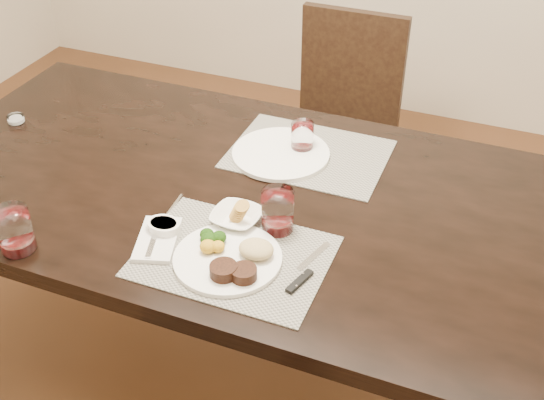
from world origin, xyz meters
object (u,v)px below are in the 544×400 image
at_px(steak_knife, 303,275).
at_px(far_plate, 281,154).
at_px(dinner_plate, 232,258).
at_px(cracker_bowl, 236,217).
at_px(chair_far, 342,115).
at_px(wine_glass_near, 278,213).

bearing_deg(steak_knife, far_plate, 133.22).
xyz_separation_m(dinner_plate, cracker_bowl, (-0.05, 0.15, 0.00)).
relative_size(chair_far, dinner_plate, 3.40).
bearing_deg(wine_glass_near, chair_far, 97.47).
bearing_deg(cracker_bowl, far_plate, 91.73).
height_order(cracker_bowl, wine_glass_near, wine_glass_near).
bearing_deg(far_plate, chair_far, 91.64).
height_order(steak_knife, wine_glass_near, wine_glass_near).
xyz_separation_m(chair_far, cracker_bowl, (0.03, -1.08, 0.27)).
xyz_separation_m(steak_knife, wine_glass_near, (-0.12, 0.15, 0.05)).
relative_size(steak_knife, far_plate, 0.72).
distance_m(chair_far, steak_knife, 1.26).
relative_size(dinner_plate, steak_knife, 1.27).
distance_m(dinner_plate, wine_glass_near, 0.18).
bearing_deg(far_plate, steak_knife, -63.05).
height_order(dinner_plate, steak_knife, dinner_plate).
distance_m(chair_far, cracker_bowl, 1.11).
height_order(chair_far, far_plate, chair_far).
distance_m(cracker_bowl, wine_glass_near, 0.11).
relative_size(steak_knife, cracker_bowl, 1.59).
height_order(chair_far, cracker_bowl, chair_far).
bearing_deg(chair_far, steak_knife, -77.78).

